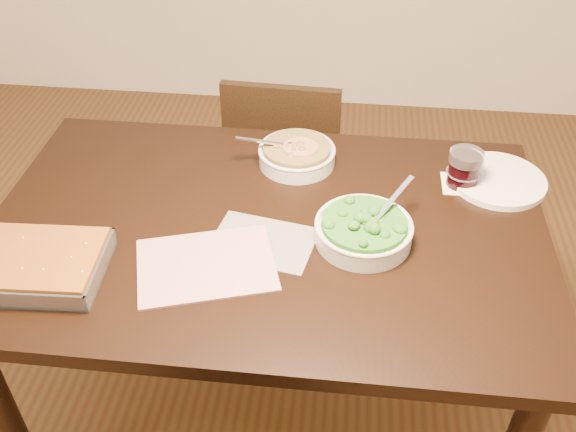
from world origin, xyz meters
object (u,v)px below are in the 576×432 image
(wine_tumbler, at_px, (464,168))
(chair_far, at_px, (286,164))
(broccoli_bowl, at_px, (364,230))
(table, at_px, (267,253))
(stew_bowl, at_px, (297,154))
(dinner_plate, at_px, (498,180))
(baking_dish, at_px, (35,264))

(wine_tumbler, distance_m, chair_far, 0.78)
(broccoli_bowl, bearing_deg, table, 172.93)
(wine_tumbler, height_order, chair_far, wine_tumbler)
(stew_bowl, relative_size, wine_tumbler, 2.36)
(broccoli_bowl, height_order, wine_tumbler, wine_tumbler)
(chair_far, bearing_deg, dinner_plate, 147.92)
(stew_bowl, height_order, wine_tumbler, wine_tumbler)
(baking_dish, relative_size, chair_far, 0.39)
(table, bearing_deg, wine_tumbler, 24.46)
(table, xyz_separation_m, chair_far, (-0.03, 0.69, -0.19))
(stew_bowl, bearing_deg, chair_far, 100.92)
(table, height_order, baking_dish, baking_dish)
(dinner_plate, bearing_deg, baking_dish, -156.62)
(wine_tumbler, bearing_deg, broccoli_bowl, -135.28)
(wine_tumbler, bearing_deg, table, -155.54)
(dinner_plate, xyz_separation_m, chair_far, (-0.63, 0.44, -0.30))
(table, xyz_separation_m, broccoli_bowl, (0.24, -0.03, 0.13))
(table, height_order, dinner_plate, dinner_plate)
(stew_bowl, height_order, chair_far, stew_bowl)
(broccoli_bowl, relative_size, wine_tumbler, 2.46)
(broccoli_bowl, distance_m, chair_far, 0.83)
(dinner_plate, bearing_deg, stew_bowl, 176.40)
(dinner_plate, bearing_deg, broccoli_bowl, -142.32)
(table, xyz_separation_m, dinner_plate, (0.60, 0.25, 0.10))
(stew_bowl, bearing_deg, broccoli_bowl, -58.33)
(broccoli_bowl, bearing_deg, chair_far, 110.68)
(wine_tumbler, bearing_deg, baking_dish, -155.52)
(baking_dish, height_order, wine_tumbler, wine_tumbler)
(chair_far, bearing_deg, table, 95.31)
(table, relative_size, broccoli_bowl, 5.65)
(table, height_order, broccoli_bowl, broccoli_bowl)
(broccoli_bowl, xyz_separation_m, chair_far, (-0.27, 0.72, -0.32))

